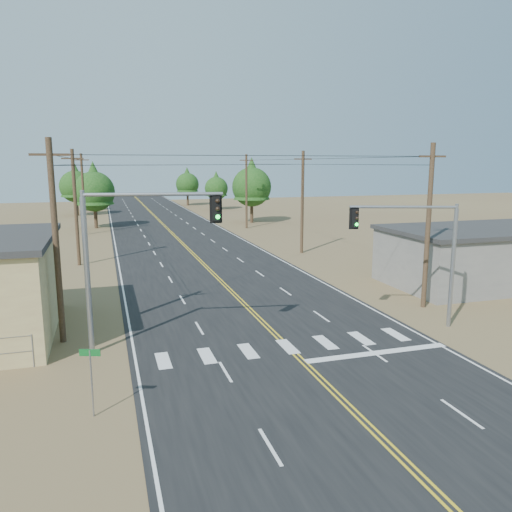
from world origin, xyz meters
name	(u,v)px	position (x,y,z in m)	size (l,w,h in m)	color
ground	(372,430)	(0.00, 0.00, 0.00)	(220.00, 220.00, 0.00)	olive
road	(202,262)	(0.00, 30.00, 0.01)	(15.00, 200.00, 0.02)	black
building_right	(490,257)	(19.00, 16.00, 2.00)	(15.00, 8.00, 4.00)	gray
utility_pole_left_near	(56,241)	(-10.50, 12.00, 5.12)	(1.80, 0.30, 10.00)	#4C3826
utility_pole_left_mid	(76,207)	(-10.50, 32.00, 5.12)	(1.80, 0.30, 10.00)	#4C3826
utility_pole_left_far	(83,193)	(-10.50, 52.00, 5.12)	(1.80, 0.30, 10.00)	#4C3826
utility_pole_right_near	(428,225)	(10.50, 12.00, 5.12)	(1.80, 0.30, 10.00)	#4C3826
utility_pole_right_mid	(302,201)	(10.50, 32.00, 5.12)	(1.80, 0.30, 10.00)	#4C3826
utility_pole_right_far	(246,191)	(10.50, 52.00, 5.12)	(1.80, 0.30, 10.00)	#4C3826
signal_mast_left	(127,244)	(-7.29, 9.68, 5.16)	(6.30, 1.43, 7.63)	gray
signal_mast_right	(423,244)	(7.99, 8.91, 4.55)	(5.39, 2.09, 6.71)	gray
street_sign	(91,372)	(-8.94, 3.67, 1.67)	(0.71, 0.27, 2.50)	gray
tree_left_near	(94,187)	(-9.30, 58.20, 5.56)	(5.46, 5.46, 9.10)	#3F2D1E
tree_left_mid	(75,183)	(-12.52, 76.75, 5.47)	(5.37, 5.37, 8.95)	#3F2D1E
tree_left_far	(81,191)	(-11.97, 85.13, 3.75)	(3.68, 3.68, 6.14)	#3F2D1E
tree_right_near	(252,183)	(13.02, 57.99, 5.93)	(5.81, 5.81, 9.69)	#3F2D1E
tree_right_mid	(216,186)	(12.70, 80.73, 4.51)	(4.42, 4.42, 7.37)	#3F2D1E
tree_right_far	(187,182)	(9.00, 92.16, 4.92)	(4.83, 4.83, 8.05)	#3F2D1E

